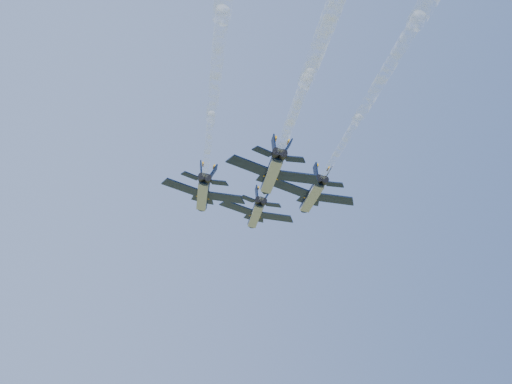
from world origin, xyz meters
name	(u,v)px	position (x,y,z in m)	size (l,w,h in m)	color
jet_lead	(256,214)	(6.90, 9.87, 105.11)	(14.16, 19.59, 5.11)	black
jet_left	(203,194)	(-7.56, -0.15, 105.11)	(14.16, 19.59, 5.11)	black
jet_right	(312,196)	(10.59, -6.84, 105.11)	(14.16, 19.59, 5.11)	black
jet_slot	(272,174)	(-1.56, -16.18, 105.11)	(14.16, 19.59, 5.11)	black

